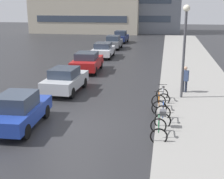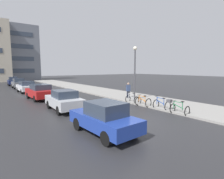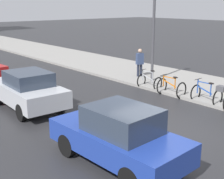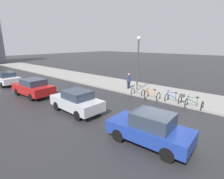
# 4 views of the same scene
# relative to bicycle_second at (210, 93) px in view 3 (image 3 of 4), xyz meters

# --- Properties ---
(ground_plane) EXTENTS (140.00, 140.00, 0.00)m
(ground_plane) POSITION_rel_bicycle_second_xyz_m (-3.89, -0.69, -0.50)
(ground_plane) COLOR #28282B
(sidewalk_kerb) EXTENTS (4.80, 60.00, 0.14)m
(sidewalk_kerb) POSITION_rel_bicycle_second_xyz_m (2.11, 9.31, -0.43)
(sidewalk_kerb) COLOR gray
(sidewalk_kerb) RESTS_ON ground
(bicycle_second) EXTENTS (0.75, 1.39, 1.02)m
(bicycle_second) POSITION_rel_bicycle_second_xyz_m (0.00, 0.00, 0.00)
(bicycle_second) COLOR black
(bicycle_second) RESTS_ON ground
(bicycle_third) EXTENTS (0.82, 1.19, 0.95)m
(bicycle_third) POSITION_rel_bicycle_second_xyz_m (-0.22, 1.85, -0.08)
(bicycle_third) COLOR black
(bicycle_third) RESTS_ON ground
(bicycle_farthest) EXTENTS (0.79, 1.15, 0.99)m
(bicycle_farthest) POSITION_rel_bicycle_second_xyz_m (-0.05, 3.37, -0.11)
(bicycle_farthest) COLOR black
(bicycle_farthest) RESTS_ON ground
(car_blue) EXTENTS (1.90, 3.99, 1.58)m
(car_blue) POSITION_rel_bicycle_second_xyz_m (-6.24, -1.26, 0.28)
(car_blue) COLOR navy
(car_blue) RESTS_ON ground
(car_silver) EXTENTS (1.93, 4.03, 1.54)m
(car_silver) POSITION_rel_bicycle_second_xyz_m (-6.00, 4.51, 0.28)
(car_silver) COLOR #B2B5BA
(car_silver) RESTS_ON ground
(pedestrian) EXTENTS (0.46, 0.35, 1.71)m
(pedestrian) POSITION_rel_bicycle_second_xyz_m (1.19, 5.29, 0.46)
(pedestrian) COLOR #1E2333
(pedestrian) RESTS_ON ground
(streetlamp) EXTENTS (0.37, 0.37, 5.24)m
(streetlamp) POSITION_rel_bicycle_second_xyz_m (0.98, 4.14, 2.84)
(streetlamp) COLOR #424247
(streetlamp) RESTS_ON ground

